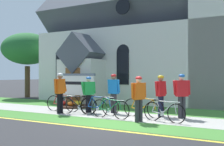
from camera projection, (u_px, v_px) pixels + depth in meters
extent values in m
plane|color=#2B2B2D|center=(156.00, 111.00, 13.25)|extent=(140.00, 140.00, 0.00)
cube|color=#A8A59E|center=(83.00, 113.00, 12.59)|extent=(32.00, 2.21, 0.01)
cube|color=#427F33|center=(55.00, 118.00, 10.96)|extent=(32.00, 1.55, 0.01)
cube|color=#427F33|center=(111.00, 107.00, 14.77)|extent=(24.00, 2.79, 0.01)
cube|color=yellow|center=(38.00, 122.00, 10.16)|extent=(28.00, 0.16, 0.01)
cube|color=silver|center=(152.00, 67.00, 19.98)|extent=(13.00, 9.17, 4.53)
cube|color=#4C515B|center=(152.00, 14.00, 20.00)|extent=(13.50, 9.34, 9.34)
cube|color=silver|center=(221.00, 9.00, 14.70)|extent=(2.79, 2.79, 10.30)
cube|color=silver|center=(81.00, 82.00, 16.45)|extent=(2.40, 1.60, 2.60)
cube|color=#4C515B|center=(81.00, 54.00, 16.46)|extent=(2.40, 1.80, 2.40)
cube|color=brown|center=(73.00, 86.00, 15.73)|extent=(1.00, 0.06, 2.10)
cube|color=black|center=(61.00, 69.00, 18.21)|extent=(0.76, 0.06, 1.90)
cone|color=black|center=(61.00, 54.00, 18.22)|extent=(0.80, 0.06, 0.80)
cube|color=black|center=(123.00, 68.00, 15.97)|extent=(0.76, 0.06, 1.90)
cone|color=black|center=(123.00, 51.00, 15.97)|extent=(0.80, 0.06, 0.80)
cylinder|color=black|center=(123.00, 7.00, 15.99)|extent=(0.90, 0.06, 0.90)
cube|color=slate|center=(63.00, 100.00, 15.31)|extent=(0.12, 0.12, 0.63)
cube|color=slate|center=(91.00, 102.00, 14.53)|extent=(0.12, 0.12, 0.63)
cube|color=white|center=(77.00, 85.00, 14.93)|extent=(2.11, 0.21, 1.03)
cube|color=slate|center=(77.00, 75.00, 14.93)|extent=(2.23, 0.25, 0.12)
cube|color=black|center=(76.00, 83.00, 14.89)|extent=(1.68, 0.11, 0.16)
cylinder|color=#382319|center=(74.00, 106.00, 14.73)|extent=(1.80, 1.80, 0.10)
ellipsoid|color=gold|center=(79.00, 104.00, 14.45)|extent=(0.36, 0.36, 0.24)
ellipsoid|color=gold|center=(78.00, 103.00, 14.86)|extent=(0.36, 0.36, 0.24)
ellipsoid|color=orange|center=(74.00, 102.00, 15.01)|extent=(0.36, 0.36, 0.24)
ellipsoid|color=red|center=(62.00, 103.00, 14.73)|extent=(0.36, 0.36, 0.24)
ellipsoid|color=orange|center=(71.00, 104.00, 14.38)|extent=(0.36, 0.36, 0.24)
torus|color=black|center=(89.00, 106.00, 12.13)|extent=(0.70, 0.29, 0.73)
torus|color=black|center=(66.00, 106.00, 12.29)|extent=(0.70, 0.29, 0.73)
cylinder|color=black|center=(74.00, 102.00, 12.23)|extent=(0.54, 0.23, 0.49)
cylinder|color=black|center=(76.00, 97.00, 12.22)|extent=(0.74, 0.31, 0.04)
cylinder|color=black|center=(82.00, 102.00, 12.17)|extent=(0.26, 0.13, 0.48)
cylinder|color=black|center=(84.00, 107.00, 12.16)|extent=(0.41, 0.18, 0.09)
cylinder|color=black|center=(87.00, 101.00, 12.14)|extent=(0.22, 0.11, 0.42)
cylinder|color=black|center=(67.00, 101.00, 12.28)|extent=(0.12, 0.08, 0.41)
ellipsoid|color=black|center=(85.00, 96.00, 12.16)|extent=(0.25, 0.16, 0.05)
cylinder|color=silver|center=(68.00, 96.00, 12.28)|extent=(0.42, 0.18, 0.03)
cylinder|color=silver|center=(80.00, 107.00, 12.19)|extent=(0.18, 0.08, 0.18)
torus|color=black|center=(88.00, 106.00, 12.01)|extent=(0.74, 0.17, 0.75)
torus|color=black|center=(110.00, 107.00, 11.68)|extent=(0.74, 0.17, 0.75)
cylinder|color=#194CA5|center=(103.00, 103.00, 11.79)|extent=(0.55, 0.14, 0.47)
cylinder|color=#194CA5|center=(100.00, 97.00, 11.83)|extent=(0.75, 0.17, 0.07)
cylinder|color=#194CA5|center=(94.00, 102.00, 11.91)|extent=(0.26, 0.08, 0.49)
cylinder|color=#194CA5|center=(93.00, 107.00, 11.94)|extent=(0.41, 0.11, 0.09)
cylinder|color=#194CA5|center=(90.00, 101.00, 11.98)|extent=(0.22, 0.08, 0.44)
cylinder|color=#194CA5|center=(110.00, 102.00, 11.69)|extent=(0.12, 0.06, 0.40)
ellipsoid|color=black|center=(92.00, 96.00, 11.95)|extent=(0.25, 0.12, 0.05)
cylinder|color=silver|center=(109.00, 97.00, 11.70)|extent=(0.44, 0.11, 0.03)
cylinder|color=silver|center=(97.00, 108.00, 11.87)|extent=(0.18, 0.05, 0.18)
torus|color=black|center=(152.00, 111.00, 10.46)|extent=(0.71, 0.17, 0.72)
torus|color=black|center=(176.00, 114.00, 9.83)|extent=(0.71, 0.17, 0.72)
cylinder|color=#B7B7BC|center=(168.00, 108.00, 10.04)|extent=(0.53, 0.13, 0.46)
cylinder|color=#B7B7BC|center=(165.00, 102.00, 10.12)|extent=(0.73, 0.17, 0.06)
cylinder|color=#B7B7BC|center=(159.00, 107.00, 10.28)|extent=(0.25, 0.08, 0.48)
cylinder|color=#B7B7BC|center=(157.00, 113.00, 10.34)|extent=(0.40, 0.11, 0.09)
cylinder|color=#B7B7BC|center=(154.00, 106.00, 10.41)|extent=(0.21, 0.07, 0.43)
cylinder|color=#B7B7BC|center=(175.00, 108.00, 9.85)|extent=(0.12, 0.06, 0.39)
ellipsoid|color=black|center=(156.00, 100.00, 10.35)|extent=(0.25, 0.12, 0.05)
cylinder|color=silver|center=(174.00, 102.00, 9.88)|extent=(0.44, 0.11, 0.03)
cylinder|color=silver|center=(162.00, 114.00, 10.21)|extent=(0.18, 0.05, 0.18)
torus|color=black|center=(54.00, 103.00, 13.29)|extent=(0.74, 0.12, 0.75)
torus|color=black|center=(72.00, 104.00, 12.89)|extent=(0.74, 0.12, 0.75)
cylinder|color=#A51E19|center=(66.00, 100.00, 13.03)|extent=(0.56, 0.10, 0.45)
cylinder|color=#A51E19|center=(64.00, 95.00, 13.07)|extent=(0.77, 0.12, 0.06)
cylinder|color=#A51E19|center=(59.00, 100.00, 13.18)|extent=(0.26, 0.07, 0.47)
cylinder|color=#A51E19|center=(57.00, 104.00, 13.21)|extent=(0.42, 0.08, 0.09)
cylinder|color=#A51E19|center=(55.00, 99.00, 13.26)|extent=(0.22, 0.06, 0.41)
cylinder|color=#A51E19|center=(72.00, 100.00, 12.91)|extent=(0.12, 0.05, 0.38)
ellipsoid|color=black|center=(57.00, 94.00, 13.22)|extent=(0.25, 0.11, 0.05)
cylinder|color=silver|center=(71.00, 96.00, 12.92)|extent=(0.44, 0.08, 0.03)
cylinder|color=silver|center=(61.00, 105.00, 13.13)|extent=(0.18, 0.04, 0.18)
torus|color=black|center=(132.00, 108.00, 11.57)|extent=(0.75, 0.10, 0.75)
torus|color=black|center=(155.00, 109.00, 10.96)|extent=(0.75, 0.10, 0.75)
cylinder|color=orange|center=(147.00, 105.00, 11.17)|extent=(0.58, 0.08, 0.46)
cylinder|color=orange|center=(144.00, 98.00, 11.24)|extent=(0.80, 0.10, 0.09)
cylinder|color=orange|center=(138.00, 103.00, 11.39)|extent=(0.27, 0.06, 0.50)
cylinder|color=orange|center=(136.00, 108.00, 11.45)|extent=(0.44, 0.07, 0.09)
cylinder|color=orange|center=(134.00, 102.00, 11.51)|extent=(0.23, 0.05, 0.45)
cylinder|color=orange|center=(154.00, 104.00, 10.99)|extent=(0.12, 0.05, 0.39)
ellipsoid|color=black|center=(136.00, 96.00, 11.46)|extent=(0.25, 0.10, 0.05)
cylinder|color=silver|center=(153.00, 99.00, 11.01)|extent=(0.44, 0.06, 0.03)
cylinder|color=silver|center=(141.00, 110.00, 11.32)|extent=(0.18, 0.03, 0.18)
torus|color=black|center=(100.00, 108.00, 11.27)|extent=(0.74, 0.09, 0.74)
torus|color=black|center=(121.00, 110.00, 10.71)|extent=(0.74, 0.09, 0.74)
cylinder|color=#19723F|center=(114.00, 106.00, 10.90)|extent=(0.55, 0.07, 0.43)
cylinder|color=#19723F|center=(111.00, 100.00, 10.96)|extent=(0.75, 0.09, 0.10)
cylinder|color=#19723F|center=(106.00, 104.00, 11.11)|extent=(0.26, 0.05, 0.49)
cylinder|color=#19723F|center=(104.00, 109.00, 11.15)|extent=(0.41, 0.06, 0.09)
cylinder|color=#19723F|center=(102.00, 103.00, 11.22)|extent=(0.22, 0.05, 0.43)
cylinder|color=#19723F|center=(120.00, 106.00, 10.73)|extent=(0.12, 0.04, 0.36)
ellipsoid|color=black|center=(103.00, 98.00, 11.17)|extent=(0.24, 0.10, 0.05)
cylinder|color=silver|center=(119.00, 100.00, 10.75)|extent=(0.44, 0.06, 0.03)
cylinder|color=silver|center=(108.00, 111.00, 11.04)|extent=(0.18, 0.03, 0.18)
cylinder|color=#191E38|center=(160.00, 107.00, 11.37)|extent=(0.15, 0.15, 0.84)
cylinder|color=#191E38|center=(162.00, 106.00, 11.50)|extent=(0.15, 0.15, 0.84)
cube|color=red|center=(161.00, 89.00, 11.44)|extent=(0.28, 0.50, 0.61)
sphere|color=#936B51|center=(161.00, 79.00, 11.44)|extent=(0.22, 0.22, 0.22)
ellipsoid|color=gold|center=(161.00, 77.00, 11.44)|extent=(0.31, 0.27, 0.15)
cylinder|color=red|center=(156.00, 88.00, 11.24)|extent=(0.09, 0.20, 0.56)
cylinder|color=red|center=(165.00, 88.00, 11.63)|extent=(0.09, 0.22, 0.55)
cylinder|color=black|center=(61.00, 103.00, 12.37)|extent=(0.15, 0.15, 0.88)
cylinder|color=black|center=(59.00, 104.00, 12.19)|extent=(0.15, 0.15, 0.88)
cube|color=#E55914|center=(60.00, 86.00, 12.29)|extent=(0.24, 0.51, 0.64)
sphere|color=#936B51|center=(60.00, 76.00, 12.29)|extent=(0.23, 0.23, 0.23)
ellipsoid|color=silver|center=(60.00, 75.00, 12.29)|extent=(0.30, 0.26, 0.16)
cylinder|color=#E55914|center=(65.00, 85.00, 12.54)|extent=(0.09, 0.24, 0.58)
cylinder|color=#E55914|center=(55.00, 86.00, 12.03)|extent=(0.09, 0.13, 0.58)
cylinder|color=black|center=(87.00, 104.00, 12.56)|extent=(0.15, 0.15, 0.80)
cylinder|color=black|center=(90.00, 104.00, 12.63)|extent=(0.15, 0.15, 0.80)
cube|color=green|center=(89.00, 88.00, 12.60)|extent=(0.38, 0.49, 0.59)
sphere|color=beige|center=(89.00, 80.00, 12.60)|extent=(0.21, 0.21, 0.21)
ellipsoid|color=#1E59B2|center=(89.00, 78.00, 12.60)|extent=(0.33, 0.31, 0.15)
cylinder|color=green|center=(83.00, 88.00, 12.48)|extent=(0.09, 0.23, 0.53)
cylinder|color=green|center=(94.00, 88.00, 12.72)|extent=(0.09, 0.14, 0.53)
cylinder|color=#2D2D33|center=(184.00, 107.00, 10.96)|extent=(0.15, 0.15, 0.86)
cylinder|color=#2D2D33|center=(180.00, 108.00, 10.92)|extent=(0.15, 0.15, 0.86)
cube|color=red|center=(182.00, 88.00, 10.94)|extent=(0.49, 0.48, 0.63)
sphere|color=beige|center=(182.00, 78.00, 10.94)|extent=(0.22, 0.22, 0.22)
ellipsoid|color=#1E59B2|center=(182.00, 76.00, 10.95)|extent=(0.36, 0.36, 0.16)
cylinder|color=red|center=(189.00, 88.00, 10.97)|extent=(0.09, 0.15, 0.57)
cylinder|color=red|center=(174.00, 88.00, 10.91)|extent=(0.09, 0.22, 0.57)
cylinder|color=#2D2D33|center=(141.00, 111.00, 10.15)|extent=(0.15, 0.15, 0.82)
cylinder|color=#2D2D33|center=(137.00, 111.00, 10.02)|extent=(0.15, 0.15, 0.82)
cube|color=#E55914|center=(139.00, 91.00, 10.09)|extent=(0.34, 0.50, 0.60)
sphere|color=beige|center=(139.00, 80.00, 10.09)|extent=(0.21, 0.21, 0.21)
ellipsoid|color=red|center=(139.00, 78.00, 10.09)|extent=(0.32, 0.30, 0.15)
cylinder|color=#E55914|center=(145.00, 90.00, 10.24)|extent=(0.09, 0.12, 0.54)
cylinder|color=#E55914|center=(132.00, 91.00, 9.94)|extent=(0.09, 0.13, 0.54)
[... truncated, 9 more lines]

